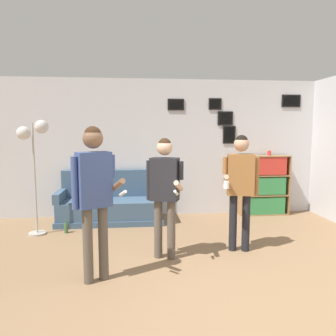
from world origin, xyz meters
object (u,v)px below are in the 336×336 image
couch (111,205)px  bookshelf (264,185)px  floor_lamp (33,143)px  drinking_cup (269,153)px  bottle_on_floor (66,228)px  person_player_foreground_left (94,187)px  person_player_foreground_center (165,186)px  person_watcher_holding_cup (240,181)px

couch → bookshelf: (3.05, 0.19, 0.30)m
floor_lamp → drinking_cup: size_ratio=19.43×
bottle_on_floor → floor_lamp: bearing=-177.5°
bottle_on_floor → couch: bearing=43.6°
bookshelf → person_player_foreground_left: person_player_foreground_left is taller
couch → person_player_foreground_center: bearing=-66.0°
bookshelf → person_watcher_holding_cup: person_watcher_holding_cup is taller
person_watcher_holding_cup → person_player_foreground_center: bearing=-171.2°
person_player_foreground_left → person_watcher_holding_cup: size_ratio=1.07×
person_player_foreground_left → bottle_on_floor: (-0.70, 1.82, -1.00)m
couch → floor_lamp: 1.79m
floor_lamp → person_watcher_holding_cup: floor_lamp is taller
bottle_on_floor → drinking_cup: bearing=12.5°
drinking_cup → bookshelf: bearing=-179.7°
couch → bottle_on_floor: 0.98m
bookshelf → person_player_foreground_center: bearing=-136.5°
bookshelf → person_player_foreground_left: 4.08m
person_player_foreground_center → couch: bearing=114.0°
bookshelf → floor_lamp: (-4.20, -0.87, 0.90)m
person_player_foreground_center → drinking_cup: person_player_foreground_center is taller
floor_lamp → person_player_foreground_center: 2.39m
floor_lamp → person_player_foreground_center: size_ratio=1.16×
person_player_foreground_center → person_watcher_holding_cup: bearing=8.8°
drinking_cup → floor_lamp: bearing=-168.5°
floor_lamp → person_player_foreground_center: bearing=-31.3°
bookshelf → bottle_on_floor: 3.87m
floor_lamp → bottle_on_floor: 1.48m
floor_lamp → person_watcher_holding_cup: bearing=-18.8°
couch → drinking_cup: 3.28m
floor_lamp → drinking_cup: bearing=11.5°
couch → floor_lamp: (-1.15, -0.68, 1.19)m
couch → person_watcher_holding_cup: (1.92, -1.73, 0.70)m
bookshelf → person_player_foreground_center: size_ratio=0.75×
floor_lamp → bottle_on_floor: size_ratio=8.47×
floor_lamp → person_watcher_holding_cup: (3.07, -1.05, -0.49)m
person_watcher_holding_cup → person_player_foreground_left: bearing=-158.4°
couch → bookshelf: bookshelf is taller
bookshelf → floor_lamp: bearing=-168.3°
couch → drinking_cup: drinking_cup is taller
bookshelf → couch: bearing=-176.4°
floor_lamp → person_player_foreground_left: bearing=-57.2°
person_player_foreground_center → drinking_cup: bearing=42.3°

